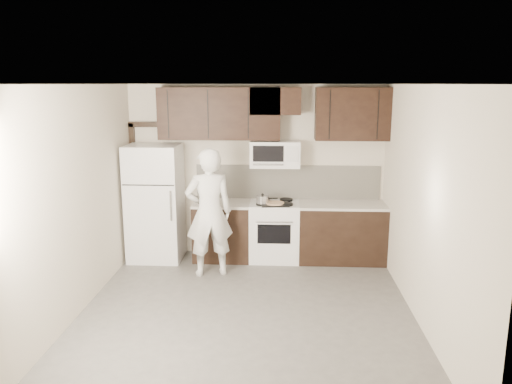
# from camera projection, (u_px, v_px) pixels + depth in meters

# --- Properties ---
(floor) EXTENTS (4.50, 4.50, 0.00)m
(floor) POSITION_uv_depth(u_px,v_px,m) (246.00, 314.00, 5.99)
(floor) COLOR #54514F
(floor) RESTS_ON ground
(back_wall) EXTENTS (4.00, 0.00, 4.00)m
(back_wall) POSITION_uv_depth(u_px,v_px,m) (256.00, 171.00, 7.90)
(back_wall) COLOR beige
(back_wall) RESTS_ON ground
(ceiling) EXTENTS (4.50, 4.50, 0.00)m
(ceiling) POSITION_uv_depth(u_px,v_px,m) (245.00, 84.00, 5.42)
(ceiling) COLOR white
(ceiling) RESTS_ON back_wall
(counter_run) EXTENTS (2.95, 0.64, 0.91)m
(counter_run) POSITION_uv_depth(u_px,v_px,m) (294.00, 231.00, 7.75)
(counter_run) COLOR black
(counter_run) RESTS_ON floor
(stove) EXTENTS (0.76, 0.66, 0.94)m
(stove) POSITION_uv_depth(u_px,v_px,m) (274.00, 231.00, 7.77)
(stove) COLOR white
(stove) RESTS_ON floor
(backsplash) EXTENTS (2.90, 0.02, 0.54)m
(backsplash) POSITION_uv_depth(u_px,v_px,m) (288.00, 182.00, 7.90)
(backsplash) COLOR beige
(backsplash) RESTS_ON counter_run
(upper_cabinets) EXTENTS (3.48, 0.35, 0.78)m
(upper_cabinets) POSITION_uv_depth(u_px,v_px,m) (269.00, 112.00, 7.52)
(upper_cabinets) COLOR black
(upper_cabinets) RESTS_ON back_wall
(microwave) EXTENTS (0.76, 0.42, 0.40)m
(microwave) POSITION_uv_depth(u_px,v_px,m) (275.00, 154.00, 7.63)
(microwave) COLOR white
(microwave) RESTS_ON upper_cabinets
(refrigerator) EXTENTS (0.80, 0.76, 1.80)m
(refrigerator) POSITION_uv_depth(u_px,v_px,m) (155.00, 203.00, 7.72)
(refrigerator) COLOR white
(refrigerator) RESTS_ON floor
(door_trim) EXTENTS (0.50, 0.08, 2.12)m
(door_trim) POSITION_uv_depth(u_px,v_px,m) (137.00, 177.00, 7.98)
(door_trim) COLOR black
(door_trim) RESTS_ON floor
(saucepan) EXTENTS (0.32, 0.19, 0.18)m
(saucepan) POSITION_uv_depth(u_px,v_px,m) (263.00, 200.00, 7.52)
(saucepan) COLOR silver
(saucepan) RESTS_ON stove
(baking_tray) EXTENTS (0.44, 0.35, 0.02)m
(baking_tray) POSITION_uv_depth(u_px,v_px,m) (275.00, 204.00, 7.53)
(baking_tray) COLOR black
(baking_tray) RESTS_ON counter_run
(pizza) EXTENTS (0.31, 0.31, 0.02)m
(pizza) POSITION_uv_depth(u_px,v_px,m) (275.00, 203.00, 7.52)
(pizza) COLOR #D4B68E
(pizza) RESTS_ON baking_tray
(person) EXTENTS (0.77, 0.61, 1.84)m
(person) POSITION_uv_depth(u_px,v_px,m) (209.00, 212.00, 7.05)
(person) COLOR white
(person) RESTS_ON floor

